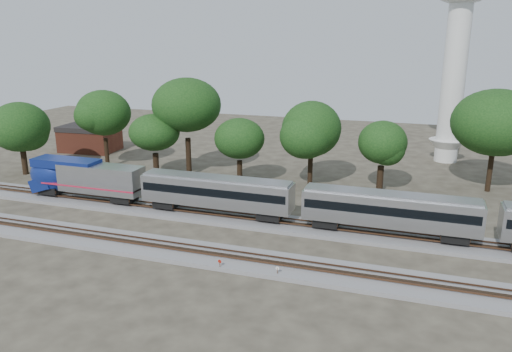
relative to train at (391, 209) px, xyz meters
The scene contains 16 objects.
ground 20.03m from the train, 162.32° to the right, with size 160.00×160.00×0.00m, color #383328.
track_far 19.07m from the train, behind, with size 160.00×5.00×0.73m.
track_near 21.53m from the train, 152.03° to the right, with size 160.00×5.00×0.73m.
train is the anchor object (origin of this frame).
switch_stand_red 18.64m from the train, 138.17° to the right, with size 0.34×0.10×1.08m.
switch_stand_white 14.89m from the train, 125.58° to the right, with size 0.33×0.07×1.05m.
switch_lever 16.51m from the train, 135.75° to the right, with size 0.50×0.30×0.30m, color #512D19.
brick_building 60.07m from the train, 155.53° to the left, with size 10.18×7.54×4.66m.
tree_0 54.86m from the train, behind, with size 7.35×7.35×10.37m.
tree_1 47.67m from the train, 160.71° to the left, with size 8.85×8.85×12.48m.
tree_2 36.85m from the train, 159.42° to the left, with size 6.89×6.89×9.71m.
tree_3 34.78m from the train, 152.96° to the left, with size 10.75×10.75×15.16m.
tree_4 25.05m from the train, 148.77° to the left, with size 6.83×6.83×9.62m.
tree_5 20.31m from the train, 127.04° to the left, with size 8.23×8.23×11.60m.
tree_6 16.19m from the train, 98.80° to the left, with size 7.04×7.04×9.92m.
tree_7 24.77m from the train, 61.74° to the left, with size 9.50×9.50×13.40m.
Camera 1 is at (21.05, -43.70, 20.25)m, focal length 35.00 mm.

